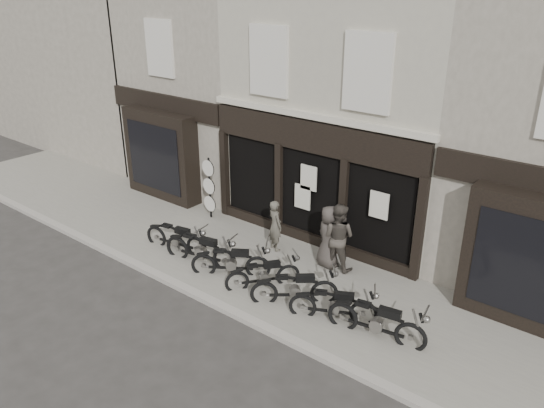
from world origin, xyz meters
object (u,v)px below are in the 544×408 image
Objects in this scene: motorcycle_0 at (177,240)px; man_right at (329,237)px; motorcycle_3 at (264,277)px; motorcycle_4 at (295,291)px; motorcycle_6 at (377,324)px; man_centre at (338,237)px; man_left at (275,225)px; motorcycle_1 at (201,252)px; motorcycle_2 at (232,264)px; motorcycle_5 at (334,308)px; advert_sign_post at (209,191)px.

man_right reaches higher than motorcycle_0.
motorcycle_3 is 0.95× the size of motorcycle_4.
motorcycle_4 is (4.39, -0.03, -0.00)m from motorcycle_0.
motorcycle_0 is at bearing 46.55° from man_right.
motorcycle_4 is 2.28m from motorcycle_6.
motorcycle_3 is 2.33m from man_centre.
man_left reaches higher than motorcycle_3.
motorcycle_1 is 1.12m from motorcycle_2.
man_right is at bearing 2.41° from man_centre.
motorcycle_4 is 0.94× the size of motorcycle_5.
motorcycle_2 is at bearing 152.81° from motorcycle_5.
motorcycle_4 is (1.08, -0.08, 0.03)m from motorcycle_3.
motorcycle_6 is at bearing 178.74° from man_left.
motorcycle_6 is at bearing -11.43° from motorcycle_1.
motorcycle_5 is 2.49m from man_centre.
motorcycle_6 is at bearing -27.22° from motorcycle_5.
man_left is at bearing 147.31° from motorcycle_6.
advert_sign_post reaches higher than motorcycle_6.
motorcycle_2 reaches higher than motorcycle_5.
motorcycle_6 is (6.67, -0.03, 0.02)m from motorcycle_0.
motorcycle_0 reaches higher than motorcycle_2.
motorcycle_0 is 4.55m from man_right.
motorcycle_3 is at bearing -8.27° from motorcycle_1.
man_right is at bearing 14.74° from motorcycle_2.
man_left is at bearing 47.34° from motorcycle_1.
motorcycle_2 is 1.07× the size of man_right.
motorcycle_2 is 2.14m from motorcycle_4.
motorcycle_6 is (4.42, 0.01, 0.03)m from motorcycle_2.
motorcycle_6 is at bearing -40.16° from motorcycle_4.
motorcycle_4 is 2.86m from man_left.
motorcycle_0 reaches higher than motorcycle_3.
motorcycle_6 is (5.54, 0.07, -0.00)m from motorcycle_1.
man_right reaches higher than motorcycle_1.
man_left is (1.14, 1.94, 0.45)m from motorcycle_1.
motorcycle_1 is at bearing 153.53° from motorcycle_5.
motorcycle_6 is (2.28, 0.00, 0.02)m from motorcycle_4.
motorcycle_1 is 1.20× the size of man_centre.
motorcycle_5 is 1.01× the size of man_centre.
motorcycle_5 is (5.52, -0.03, -0.02)m from motorcycle_0.
motorcycle_4 is 0.94× the size of man_centre.
motorcycle_2 is 2.77m from man_right.
motorcycle_0 is 1.12× the size of motorcycle_5.
man_left is at bearing 98.22° from motorcycle_4.
advert_sign_post is at bearing 153.40° from motorcycle_6.
motorcycle_6 is 1.04× the size of advert_sign_post.
man_centre is (1.00, 1.98, 0.70)m from motorcycle_3.
motorcycle_3 is (1.06, 0.09, -0.03)m from motorcycle_2.
motorcycle_6 is 4.80m from man_left.
motorcycle_3 is (2.17, 0.15, -0.06)m from motorcycle_1.
motorcycle_6 is (3.36, -0.08, 0.06)m from motorcycle_3.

